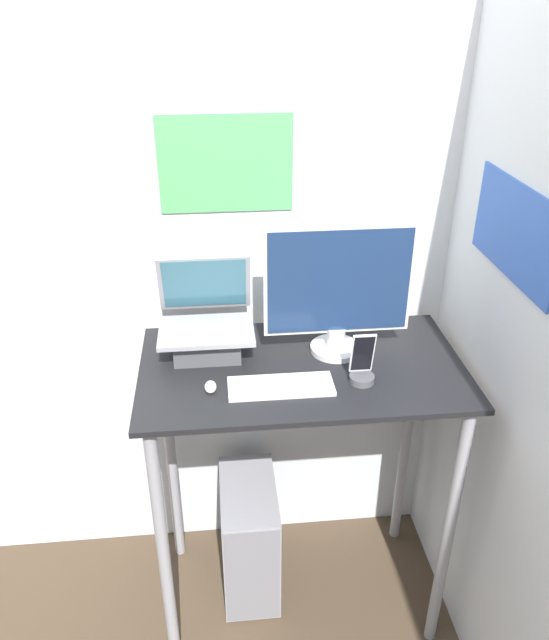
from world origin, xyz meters
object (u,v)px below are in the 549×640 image
at_px(keyboard, 281,386).
at_px(cell_phone, 362,368).
at_px(laptop, 207,331).
at_px(mouse, 211,387).
at_px(monitor, 338,293).
at_px(computer_tower, 249,536).

relative_size(keyboard, cell_phone, 1.93).
bearing_deg(cell_phone, laptop, 154.85).
bearing_deg(cell_phone, mouse, -179.32).
bearing_deg(monitor, keyboard, -135.63).
height_order(monitor, cell_phone, monitor).
height_order(laptop, computer_tower, laptop).
relative_size(cell_phone, computer_tower, 0.34).
relative_size(monitor, computer_tower, 0.98).
xyz_separation_m(keyboard, cell_phone, (0.27, 0.02, 0.04)).
bearing_deg(computer_tower, mouse, -121.04).
relative_size(laptop, keyboard, 0.96).
relative_size(laptop, computer_tower, 0.63).
bearing_deg(mouse, computer_tower, 58.96).
bearing_deg(keyboard, cell_phone, 3.41).
bearing_deg(cell_phone, computer_tower, 152.57).
height_order(monitor, computer_tower, monitor).
height_order(laptop, mouse, laptop).
height_order(keyboard, cell_phone, cell_phone).
distance_m(keyboard, cell_phone, 0.27).
xyz_separation_m(laptop, cell_phone, (0.50, -0.23, -0.04)).
bearing_deg(mouse, keyboard, -2.56).
height_order(laptop, keyboard, laptop).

